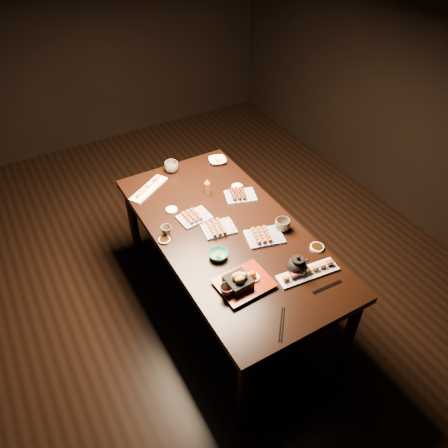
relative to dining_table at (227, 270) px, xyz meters
The scene contains 23 objects.
ground 0.52m from the dining_table, 92.40° to the left, with size 5.00×5.00×0.00m, color black.
dining_table is the anchor object (origin of this frame).
sushi_platter_near 0.72m from the dining_table, 68.82° to the right, with size 0.38×0.11×0.05m, color white, non-canonical shape.
sushi_platter_far 0.83m from the dining_table, 112.16° to the left, with size 0.35×0.10×0.04m, color white, non-canonical shape.
yakitori_plate_center 0.41m from the dining_table, 140.93° to the left, with size 0.21×0.15×0.05m, color #828EB6, non-canonical shape.
yakitori_plate_right 0.47m from the dining_table, 45.98° to the right, with size 0.24×0.17×0.06m, color #828EB6, non-canonical shape.
yakitori_plate_left 0.48m from the dining_table, 120.82° to the left, with size 0.21×0.15×0.05m, color #828EB6, non-canonical shape.
tsukune_plate 0.55m from the dining_table, 45.80° to the left, with size 0.21×0.16×0.05m, color #828EB6, non-canonical shape.
edamame_bowl_green 0.47m from the dining_table, 133.81° to the right, with size 0.12×0.12×0.04m, color teal.
edamame_bowl_cream 0.90m from the dining_table, 65.50° to the left, with size 0.14×0.14×0.03m, color #F8ECCB.
tempura_tray 0.64m from the dining_table, 109.04° to the right, with size 0.31×0.25×0.11m, color black, non-canonical shape.
teacup_near_left 0.68m from the dining_table, 120.93° to the right, with size 0.08×0.08×0.07m, color brown.
teacup_mid_right 0.55m from the dining_table, 27.87° to the right, with size 0.10×0.10×0.08m, color brown.
teacup_far_left 0.57m from the dining_table, 155.63° to the left, with size 0.07×0.07×0.07m, color brown.
teacup_far_right 0.91m from the dining_table, 92.25° to the left, with size 0.11×0.11×0.08m, color brown.
teapot 0.69m from the dining_table, 71.56° to the right, with size 0.14×0.14×0.12m, color black, non-canonical shape.
condiment_bottle 0.61m from the dining_table, 79.83° to the left, with size 0.04×0.04×0.13m, color brown.
sauce_dish_west 0.56m from the dining_table, 163.48° to the left, with size 0.08×0.08×0.01m, color white.
sauce_dish_east 0.61m from the dining_table, 51.46° to the left, with size 0.08×0.08×0.01m, color white.
sauce_dish_se 0.70m from the dining_table, 46.28° to the right, with size 0.09×0.09×0.02m, color white.
sauce_dish_nw 0.58m from the dining_table, 122.10° to the left, with size 0.08×0.08×0.01m, color white.
chopsticks_near 0.87m from the dining_table, 99.05° to the right, with size 0.22×0.02×0.01m, color black, non-canonical shape.
chopsticks_se 0.83m from the dining_table, 70.23° to the right, with size 0.20×0.02×0.01m, color black, non-canonical shape.
Camera 1 is at (-1.06, -2.18, 2.67)m, focal length 35.00 mm.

